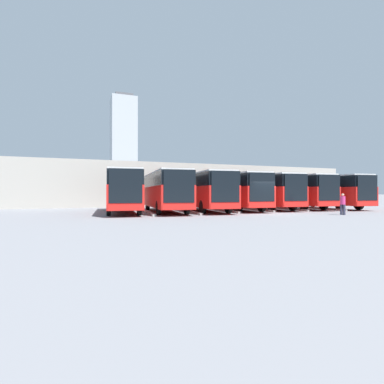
{
  "coord_description": "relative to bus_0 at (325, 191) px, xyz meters",
  "views": [
    {
      "loc": [
        13.79,
        19.48,
        1.61
      ],
      "look_at": [
        4.39,
        -5.37,
        1.7
      ],
      "focal_mm": 28.0,
      "sensor_mm": 36.0,
      "label": 1
    }
  ],
  "objects": [
    {
      "name": "ground_plane",
      "position": [
        10.46,
        4.98,
        -1.85
      ],
      "size": [
        600.0,
        600.0,
        0.0
      ],
      "primitive_type": "plane",
      "color": "gray"
    },
    {
      "name": "bus_0",
      "position": [
        0.0,
        0.0,
        0.0
      ],
      "size": [
        3.42,
        10.97,
        3.32
      ],
      "rotation": [
        0.0,
        0.0,
        -0.09
      ],
      "color": "red",
      "rests_on": "ground_plane"
    },
    {
      "name": "curb_divider_0",
      "position": [
        1.74,
        1.59,
        -1.77
      ],
      "size": [
        0.79,
        5.91,
        0.15
      ],
      "primitive_type": "cube",
      "rotation": [
        0.0,
        0.0,
        -0.09
      ],
      "color": "#9E9E99",
      "rests_on": "ground_plane"
    },
    {
      "name": "bus_1",
      "position": [
        3.49,
        -0.85,
        0.0
      ],
      "size": [
        3.42,
        10.97,
        3.32
      ],
      "rotation": [
        0.0,
        0.0,
        -0.09
      ],
      "color": "red",
      "rests_on": "ground_plane"
    },
    {
      "name": "curb_divider_1",
      "position": [
        5.23,
        0.75,
        -1.77
      ],
      "size": [
        0.79,
        5.91,
        0.15
      ],
      "primitive_type": "cube",
      "rotation": [
        0.0,
        0.0,
        -0.09
      ],
      "color": "#9E9E99",
      "rests_on": "ground_plane"
    },
    {
      "name": "bus_2",
      "position": [
        6.97,
        -0.92,
        0.0
      ],
      "size": [
        3.42,
        10.97,
        3.32
      ],
      "rotation": [
        0.0,
        0.0,
        -0.09
      ],
      "color": "red",
      "rests_on": "ground_plane"
    },
    {
      "name": "curb_divider_2",
      "position": [
        8.71,
        0.67,
        -1.77
      ],
      "size": [
        0.79,
        5.91,
        0.15
      ],
      "primitive_type": "cube",
      "rotation": [
        0.0,
        0.0,
        -0.09
      ],
      "color": "#9E9E99",
      "rests_on": "ground_plane"
    },
    {
      "name": "bus_3",
      "position": [
        10.46,
        -0.64,
        0.0
      ],
      "size": [
        3.42,
        10.97,
        3.32
      ],
      "rotation": [
        0.0,
        0.0,
        -0.09
      ],
      "color": "red",
      "rests_on": "ground_plane"
    },
    {
      "name": "curb_divider_3",
      "position": [
        12.2,
        0.95,
        -1.77
      ],
      "size": [
        0.79,
        5.91,
        0.15
      ],
      "primitive_type": "cube",
      "rotation": [
        0.0,
        0.0,
        -0.09
      ],
      "color": "#9E9E99",
      "rests_on": "ground_plane"
    },
    {
      "name": "bus_4",
      "position": [
        13.94,
        -0.03,
        0.0
      ],
      "size": [
        3.42,
        10.97,
        3.32
      ],
      "rotation": [
        0.0,
        0.0,
        -0.09
      ],
      "color": "red",
      "rests_on": "ground_plane"
    },
    {
      "name": "curb_divider_4",
      "position": [
        15.68,
        1.57,
        -1.77
      ],
      "size": [
        0.79,
        5.91,
        0.15
      ],
      "primitive_type": "cube",
      "rotation": [
        0.0,
        0.0,
        -0.09
      ],
      "color": "#9E9E99",
      "rests_on": "ground_plane"
    },
    {
      "name": "bus_5",
      "position": [
        17.43,
        -0.05,
        0.0
      ],
      "size": [
        3.42,
        10.97,
        3.32
      ],
      "rotation": [
        0.0,
        0.0,
        -0.09
      ],
      "color": "red",
      "rests_on": "ground_plane"
    },
    {
      "name": "curb_divider_5",
      "position": [
        19.17,
        1.55,
        -1.77
      ],
      "size": [
        0.79,
        5.91,
        0.15
      ],
      "primitive_type": "cube",
      "rotation": [
        0.0,
        0.0,
        -0.09
      ],
      "color": "#9E9E99",
      "rests_on": "ground_plane"
    },
    {
      "name": "bus_6",
      "position": [
        20.91,
        -0.51,
        0.0
      ],
      "size": [
        3.42,
        10.97,
        3.32
      ],
      "rotation": [
        0.0,
        0.0,
        -0.09
      ],
      "color": "red",
      "rests_on": "ground_plane"
    },
    {
      "name": "pedestrian",
      "position": [
        6.13,
        7.86,
        -1.0
      ],
      "size": [
        0.48,
        0.48,
        1.57
      ],
      "rotation": [
        0.0,
        0.0,
        2.16
      ],
      "color": "#38384C",
      "rests_on": "ground_plane"
    },
    {
      "name": "station_building",
      "position": [
        10.46,
        -14.14,
        0.83
      ],
      "size": [
        44.6,
        11.38,
        5.27
      ],
      "color": "#A8A399",
      "rests_on": "ground_plane"
    },
    {
      "name": "office_tower",
      "position": [
        -6.12,
        -197.86,
        34.27
      ],
      "size": [
        17.86,
        17.86,
        73.45
      ],
      "color": "#ADB2B7",
      "rests_on": "ground_plane"
    }
  ]
}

